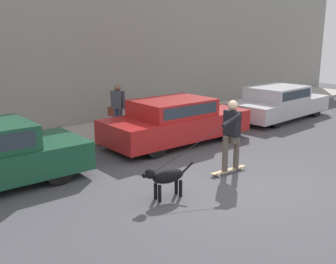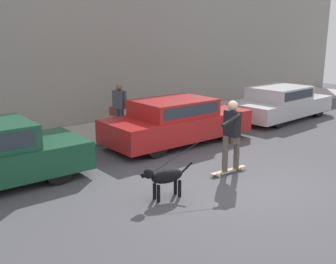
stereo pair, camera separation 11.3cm
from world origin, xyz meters
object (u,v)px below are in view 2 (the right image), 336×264
(parked_car_1, at_px, (177,122))
(parked_car_2, at_px, (281,103))
(skateboarder, at_px, (231,132))
(pedestrian_with_bag, at_px, (119,106))
(fire_hydrant, at_px, (218,114))
(dog, at_px, (165,177))

(parked_car_1, relative_size, parked_car_2, 1.00)
(skateboarder, distance_m, pedestrian_with_bag, 4.49)
(parked_car_2, bearing_deg, fire_hydrant, 158.95)
(parked_car_1, distance_m, pedestrian_with_bag, 1.98)
(parked_car_1, bearing_deg, fire_hydrant, 19.00)
(skateboarder, bearing_deg, dog, 9.04)
(parked_car_2, xyz_separation_m, dog, (-8.01, -2.87, -0.15))
(fire_hydrant, bearing_deg, parked_car_2, -18.77)
(parked_car_1, relative_size, skateboarder, 1.56)
(dog, xyz_separation_m, pedestrian_with_bag, (1.99, 4.63, 0.52))
(dog, bearing_deg, fire_hydrant, -137.20)
(dog, xyz_separation_m, fire_hydrant, (5.50, 3.73, -0.05))
(parked_car_2, relative_size, skateboarder, 1.56)
(skateboarder, bearing_deg, parked_car_1, -100.88)
(dog, distance_m, skateboarder, 2.14)
(dog, xyz_separation_m, skateboarder, (2.07, 0.15, 0.53))
(dog, distance_m, fire_hydrant, 6.65)
(dog, relative_size, fire_hydrant, 1.53)
(parked_car_2, height_order, fire_hydrant, parked_car_2)
(parked_car_1, xyz_separation_m, skateboarder, (-0.78, -2.73, 0.33))
(dog, bearing_deg, parked_car_2, -151.58)
(parked_car_2, bearing_deg, parked_car_1, 177.69)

